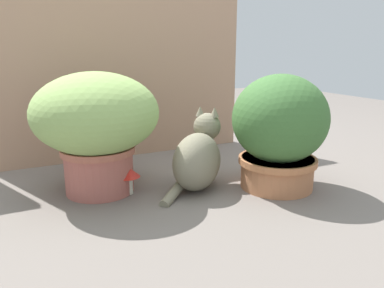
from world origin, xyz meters
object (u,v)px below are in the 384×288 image
Objects in this scene: grass_planter at (96,122)px; mushroom_ornament_red at (128,174)px; cat at (198,158)px; leafy_planter at (279,130)px.

mushroom_ornament_red is (0.09, -0.08, -0.19)m from grass_planter.
cat reaches higher than mushroom_ornament_red.
leafy_planter is at bearing -18.88° from mushroom_ornament_red.
leafy_planter reaches higher than cat.
grass_planter is at bearing 139.54° from mushroom_ornament_red.
cat is (0.35, -0.13, -0.15)m from grass_planter.
leafy_planter is at bearing -24.88° from cat.
cat is (-0.28, 0.13, -0.11)m from leafy_planter.
leafy_planter is 1.24× the size of cat.
mushroom_ornament_red is (-0.27, 0.06, -0.04)m from cat.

